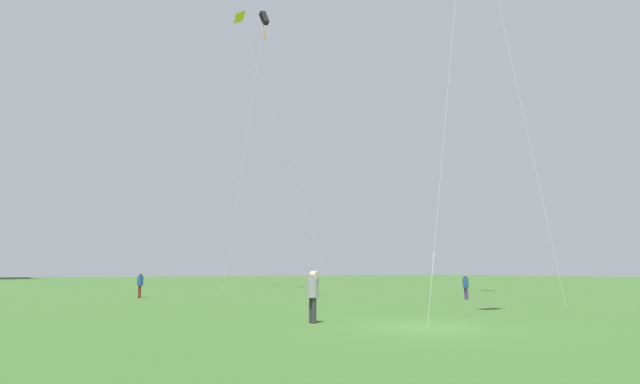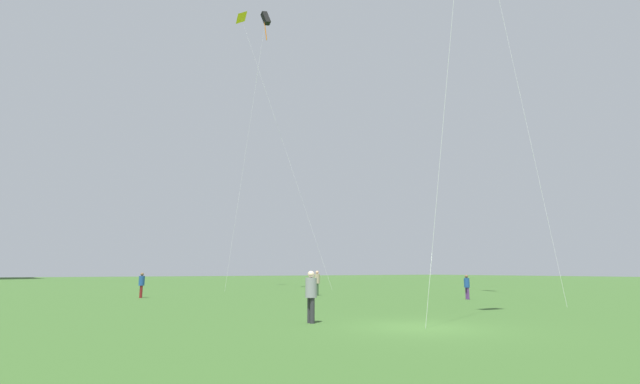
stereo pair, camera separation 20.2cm
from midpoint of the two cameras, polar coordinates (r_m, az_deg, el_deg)
name	(u,v)px [view 2 (the right image)]	position (r m, az deg, el deg)	size (l,w,h in m)	color
ground	(423,327)	(16.14, 13.31, -16.45)	(280.00, 280.00, 0.00)	#335623
person_standing_0	(467,285)	(31.87, 18.39, -11.21)	(0.36, 0.36, 1.60)	#593372
person_standing_1	(317,281)	(35.01, -0.20, -11.30)	(0.41, 0.41, 1.87)	#3F593F
person_standing_2	(142,283)	(34.36, -21.64, -10.76)	(0.39, 0.39, 1.74)	maroon
person_standing_3	(311,293)	(16.84, -0.80, -12.73)	(0.42, 0.42, 1.87)	#2D2D33
kite_flying_0	(266,20)	(51.15, -6.83, 20.97)	(4.10, 1.06, 29.12)	silver
kite_flying_3	(242,21)	(58.27, -9.77, 20.67)	(8.14, 9.56, 32.52)	silver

